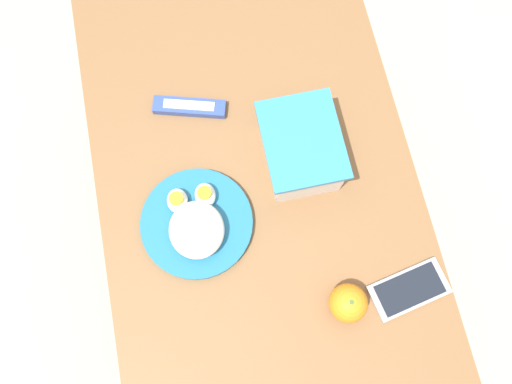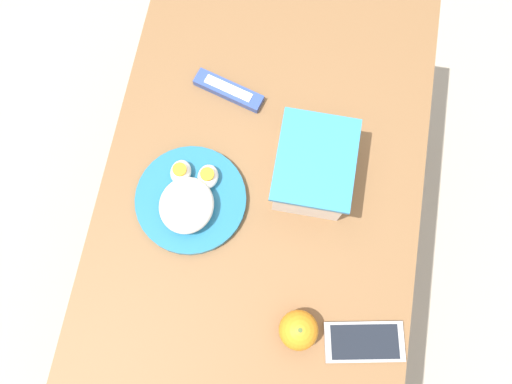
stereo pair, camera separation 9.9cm
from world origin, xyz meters
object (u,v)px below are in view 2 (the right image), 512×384
(food_container, at_px, (313,169))
(rice_plate, at_px, (190,200))
(candy_bar, at_px, (229,90))
(cell_phone, at_px, (364,342))
(orange_fruit, at_px, (299,330))

(food_container, bearing_deg, rice_plate, -66.79)
(food_container, distance_m, rice_plate, 0.25)
(candy_bar, height_order, cell_phone, candy_bar)
(rice_plate, relative_size, cell_phone, 1.40)
(rice_plate, height_order, cell_phone, rice_plate)
(candy_bar, bearing_deg, cell_phone, 37.04)
(food_container, bearing_deg, cell_phone, 25.76)
(orange_fruit, bearing_deg, food_container, -176.17)
(food_container, height_order, candy_bar, food_container)
(food_container, distance_m, cell_phone, 0.34)
(orange_fruit, distance_m, rice_plate, 0.33)
(food_container, bearing_deg, candy_bar, -127.78)
(cell_phone, bearing_deg, candy_bar, -142.96)
(rice_plate, bearing_deg, food_container, 113.21)
(rice_plate, xyz_separation_m, candy_bar, (-0.26, 0.03, -0.01))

